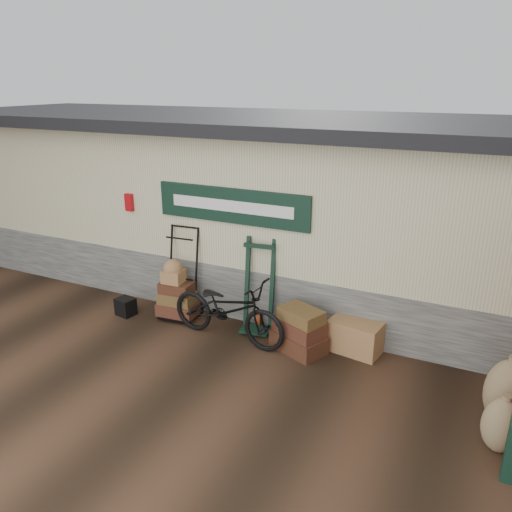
{
  "coord_description": "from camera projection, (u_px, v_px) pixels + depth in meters",
  "views": [
    {
      "loc": [
        3.3,
        -5.67,
        3.8
      ],
      "look_at": [
        0.15,
        0.9,
        1.21
      ],
      "focal_mm": 35.0,
      "sensor_mm": 36.0,
      "label": 1
    }
  ],
  "objects": [
    {
      "name": "station_building",
      "position": [
        291.0,
        204.0,
        9.22
      ],
      "size": [
        14.4,
        4.1,
        3.2
      ],
      "color": "#4C4C47",
      "rests_on": "ground"
    },
    {
      "name": "burlap_sack_left",
      "position": [
        509.0,
        394.0,
        5.65
      ],
      "size": [
        0.62,
        0.56,
        0.86
      ],
      "primitive_type": "ellipsoid",
      "rotation": [
        0.0,
        0.0,
        -0.21
      ],
      "color": "#815E45",
      "rests_on": "ground"
    },
    {
      "name": "porter_trolley",
      "position": [
        181.0,
        272.0,
        8.29
      ],
      "size": [
        0.82,
        0.64,
        1.55
      ],
      "primitive_type": null,
      "rotation": [
        0.0,
        0.0,
        0.08
      ],
      "color": "black",
      "rests_on": "ground"
    },
    {
      "name": "bicycle",
      "position": [
        228.0,
        306.0,
        7.54
      ],
      "size": [
        0.84,
        2.01,
        1.14
      ],
      "primitive_type": "imported",
      "rotation": [
        0.0,
        0.0,
        1.49
      ],
      "color": "black",
      "rests_on": "ground"
    },
    {
      "name": "wicker_hamper",
      "position": [
        356.0,
        336.0,
        7.32
      ],
      "size": [
        0.8,
        0.59,
        0.48
      ],
      "primitive_type": "cube",
      "rotation": [
        0.0,
        0.0,
        -0.15
      ],
      "color": "#92603A",
      "rests_on": "ground"
    },
    {
      "name": "burlap_sack_right",
      "position": [
        501.0,
        425.0,
        5.3
      ],
      "size": [
        0.43,
        0.37,
        0.66
      ],
      "primitive_type": "ellipsoid",
      "rotation": [
        0.0,
        0.0,
        0.06
      ],
      "color": "#815E45",
      "rests_on": "ground"
    },
    {
      "name": "black_trunk",
      "position": [
        126.0,
        307.0,
        8.48
      ],
      "size": [
        0.34,
        0.3,
        0.3
      ],
      "primitive_type": "cube",
      "rotation": [
        0.0,
        0.0,
        -0.18
      ],
      "color": "black",
      "rests_on": "ground"
    },
    {
      "name": "suitcase_stack",
      "position": [
        299.0,
        329.0,
        7.3
      ],
      "size": [
        0.91,
        0.76,
        0.69
      ],
      "primitive_type": null,
      "rotation": [
        0.0,
        0.0,
        -0.41
      ],
      "color": "#3A1E12",
      "rests_on": "ground"
    },
    {
      "name": "green_barrow",
      "position": [
        259.0,
        286.0,
        7.81
      ],
      "size": [
        0.59,
        0.52,
        1.49
      ],
      "primitive_type": null,
      "rotation": [
        0.0,
        0.0,
        0.13
      ],
      "color": "black",
      "rests_on": "ground"
    },
    {
      "name": "ground",
      "position": [
        221.0,
        349.0,
        7.43
      ],
      "size": [
        80.0,
        80.0,
        0.0
      ],
      "primitive_type": "plane",
      "color": "black",
      "rests_on": "ground"
    }
  ]
}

